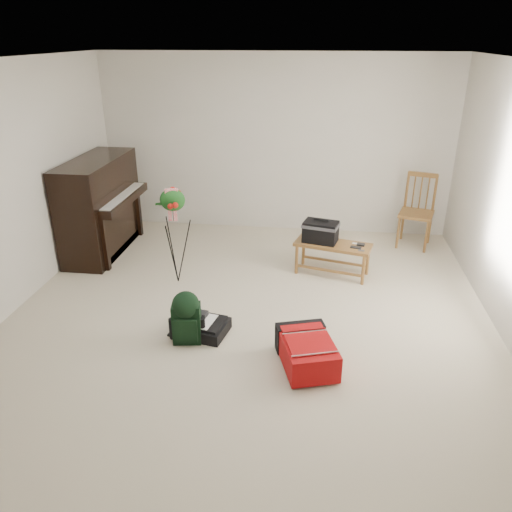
# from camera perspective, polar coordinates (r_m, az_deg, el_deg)

# --- Properties ---
(floor) EXTENTS (5.00, 5.50, 0.01)m
(floor) POSITION_cam_1_polar(r_m,az_deg,el_deg) (5.17, -1.02, -7.51)
(floor) COLOR beige
(floor) RESTS_ON ground
(ceiling) EXTENTS (5.00, 5.50, 0.01)m
(ceiling) POSITION_cam_1_polar(r_m,az_deg,el_deg) (4.41, -1.27, 21.35)
(ceiling) COLOR white
(ceiling) RESTS_ON wall_back
(wall_back) EXTENTS (5.00, 0.04, 2.50)m
(wall_back) POSITION_cam_1_polar(r_m,az_deg,el_deg) (7.28, 2.13, 12.53)
(wall_back) COLOR beige
(wall_back) RESTS_ON floor
(piano) EXTENTS (0.71, 1.50, 1.25)m
(piano) POSITION_cam_1_polar(r_m,az_deg,el_deg) (6.93, -17.30, 5.26)
(piano) COLOR black
(piano) RESTS_ON floor
(bench) EXTENTS (0.96, 0.57, 0.70)m
(bench) POSITION_cam_1_polar(r_m,az_deg,el_deg) (6.02, 7.80, 2.24)
(bench) COLOR #956330
(bench) RESTS_ON floor
(dining_chair) EXTENTS (0.54, 0.54, 1.00)m
(dining_chair) POSITION_cam_1_polar(r_m,az_deg,el_deg) (7.17, 17.83, 4.86)
(dining_chair) COLOR #956330
(dining_chair) RESTS_ON floor
(red_suitcase) EXTENTS (0.60, 0.75, 0.27)m
(red_suitcase) POSITION_cam_1_polar(r_m,az_deg,el_deg) (4.54, 5.87, -10.48)
(red_suitcase) COLOR red
(red_suitcase) RESTS_ON floor
(black_duffel) EXTENTS (0.54, 0.47, 0.20)m
(black_duffel) POSITION_cam_1_polar(r_m,az_deg,el_deg) (4.99, -6.17, -8.01)
(black_duffel) COLOR black
(black_duffel) RESTS_ON floor
(green_backpack) EXTENTS (0.29, 0.26, 0.53)m
(green_backpack) POSITION_cam_1_polar(r_m,az_deg,el_deg) (4.76, -7.99, -6.71)
(green_backpack) COLOR black
(green_backpack) RESTS_ON floor
(flower_stand) EXTENTS (0.45, 0.45, 1.18)m
(flower_stand) POSITION_cam_1_polar(r_m,az_deg,el_deg) (5.81, -9.23, 2.20)
(flower_stand) COLOR black
(flower_stand) RESTS_ON floor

